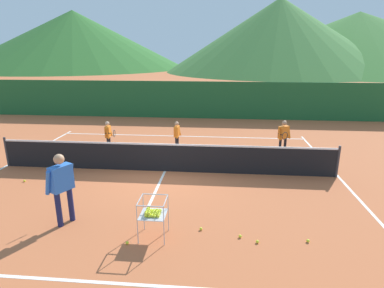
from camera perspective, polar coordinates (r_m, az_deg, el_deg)
The scene contains 23 objects.
ground_plane at distance 10.82m, azimuth -4.86°, elevation -4.88°, with size 120.00×120.00×0.00m, color #BC6038.
line_baseline_near at distance 6.27m, azimuth -14.10°, elevation -23.05°, with size 11.35×0.08×0.01m, color white.
line_baseline_far at distance 15.10m, azimuth -1.90°, elevation 1.42°, with size 11.35×0.08×0.01m, color white.
line_sideline_west at distance 13.04m, azimuth -30.30°, elevation -3.39°, with size 0.08×9.94×0.01m, color white.
line_sideline_east at distance 11.34m, azimuth 24.81°, elevation -5.39°, with size 0.08×9.94×0.01m, color white.
line_service_center at distance 10.82m, azimuth -4.86°, elevation -4.87°, with size 0.08×5.24×0.01m, color white.
tennis_net at distance 10.65m, azimuth -4.93°, elevation -2.38°, with size 11.26×0.08×1.05m.
instructor at distance 7.89m, azimuth -22.32°, elevation -6.43°, with size 0.55×0.85×1.72m.
student_0 at distance 13.05m, azimuth -14.77°, elevation 1.82°, with size 0.45×0.58×1.24m.
student_1 at distance 12.76m, azimuth -2.72°, elevation 1.93°, with size 0.26×0.48×1.21m.
student_2 at distance 12.64m, azimuth 16.09°, elevation 1.62°, with size 0.55×0.66×1.38m.
ball_cart at distance 7.03m, azimuth -7.13°, elevation -12.15°, with size 0.58×0.58×0.90m.
tennis_ball_0 at distance 7.16m, azimuth -11.54°, elevation -16.97°, with size 0.07×0.07×0.07m, color yellow.
tennis_ball_3 at distance 10.20m, azimuth -23.99°, elevation -7.53°, with size 0.07×0.07×0.07m, color yellow.
tennis_ball_4 at distance 11.22m, azimuth -27.84°, elevation -5.86°, with size 0.07×0.07×0.07m, color yellow.
tennis_ball_6 at distance 7.20m, azimuth 11.65°, elevation -16.77°, with size 0.07×0.07×0.07m, color yellow.
tennis_ball_7 at distance 7.49m, azimuth 1.62°, elevation -14.96°, with size 0.07×0.07×0.07m, color yellow.
tennis_ball_9 at distance 7.51m, azimuth 20.08°, elevation -15.99°, with size 0.07×0.07×0.07m, color yellow.
tennis_ball_10 at distance 7.31m, azimuth 8.64°, elevation -16.04°, with size 0.07×0.07×0.07m, color yellow.
windscreen_fence at distance 18.97m, azimuth -0.36°, elevation 7.91°, with size 24.98×0.08×2.18m, color #1E5B2D.
hill_0 at distance 77.00m, azimuth -20.29°, elevation 17.15°, with size 47.72×47.72×12.00m, color #2D6628.
hill_1 at distance 74.96m, azimuth 27.38°, elevation 16.07°, with size 57.90×57.90×11.13m, color #38702D.
hill_2 at distance 62.30m, azimuth 15.28°, elevation 18.28°, with size 40.54×40.54×12.75m, color #427A38.
Camera 1 is at (1.82, -9.91, 3.95)m, focal length 29.74 mm.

